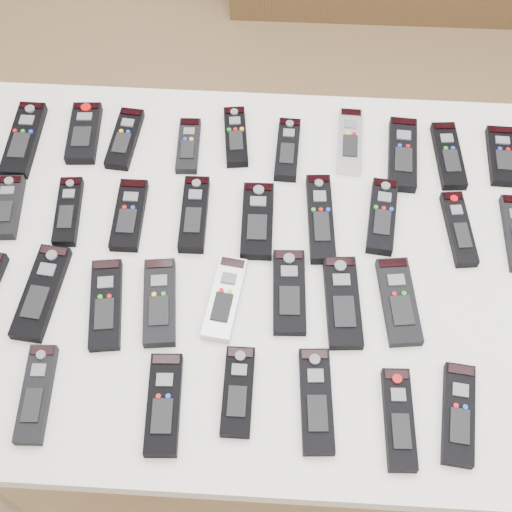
# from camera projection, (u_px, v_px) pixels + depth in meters

# --- Properties ---
(ground) EXTENTS (4.00, 4.00, 0.00)m
(ground) POSITION_uv_depth(u_px,v_px,m) (304.00, 403.00, 2.04)
(ground) COLOR #98764D
(ground) RESTS_ON ground
(table) EXTENTS (1.25, 0.88, 0.78)m
(table) POSITION_uv_depth(u_px,v_px,m) (256.00, 276.00, 1.42)
(table) COLOR white
(table) RESTS_ON ground
(remote_0) EXTENTS (0.06, 0.19, 0.02)m
(remote_0) POSITION_uv_depth(u_px,v_px,m) (24.00, 140.00, 1.51)
(remote_0) COLOR black
(remote_0) RESTS_ON table
(remote_1) EXTENTS (0.07, 0.16, 0.02)m
(remote_1) POSITION_uv_depth(u_px,v_px,m) (84.00, 133.00, 1.52)
(remote_1) COLOR black
(remote_1) RESTS_ON table
(remote_2) EXTENTS (0.06, 0.16, 0.02)m
(remote_2) POSITION_uv_depth(u_px,v_px,m) (125.00, 139.00, 1.52)
(remote_2) COLOR black
(remote_2) RESTS_ON table
(remote_3) EXTENTS (0.05, 0.14, 0.02)m
(remote_3) POSITION_uv_depth(u_px,v_px,m) (188.00, 146.00, 1.51)
(remote_3) COLOR black
(remote_3) RESTS_ON table
(remote_4) EXTENTS (0.06, 0.16, 0.02)m
(remote_4) POSITION_uv_depth(u_px,v_px,m) (236.00, 137.00, 1.52)
(remote_4) COLOR black
(remote_4) RESTS_ON table
(remote_5) EXTENTS (0.05, 0.16, 0.02)m
(remote_5) POSITION_uv_depth(u_px,v_px,m) (288.00, 150.00, 1.50)
(remote_5) COLOR black
(remote_5) RESTS_ON table
(remote_6) EXTENTS (0.05, 0.17, 0.02)m
(remote_6) POSITION_uv_depth(u_px,v_px,m) (350.00, 141.00, 1.51)
(remote_6) COLOR #B7B7BC
(remote_6) RESTS_ON table
(remote_7) EXTENTS (0.07, 0.19, 0.02)m
(remote_7) POSITION_uv_depth(u_px,v_px,m) (402.00, 154.00, 1.49)
(remote_7) COLOR black
(remote_7) RESTS_ON table
(remote_8) EXTENTS (0.06, 0.17, 0.02)m
(remote_8) POSITION_uv_depth(u_px,v_px,m) (448.00, 156.00, 1.49)
(remote_8) COLOR black
(remote_8) RESTS_ON table
(remote_9) EXTENTS (0.06, 0.15, 0.02)m
(remote_9) POSITION_uv_depth(u_px,v_px,m) (502.00, 156.00, 1.49)
(remote_9) COLOR black
(remote_9) RESTS_ON table
(remote_10) EXTENTS (0.06, 0.15, 0.02)m
(remote_10) POSITION_uv_depth(u_px,v_px,m) (7.00, 207.00, 1.42)
(remote_10) COLOR black
(remote_10) RESTS_ON table
(remote_11) EXTENTS (0.06, 0.16, 0.02)m
(remote_11) POSITION_uv_depth(u_px,v_px,m) (68.00, 211.00, 1.42)
(remote_11) COLOR black
(remote_11) RESTS_ON table
(remote_12) EXTENTS (0.06, 0.16, 0.02)m
(remote_12) POSITION_uv_depth(u_px,v_px,m) (129.00, 215.00, 1.42)
(remote_12) COLOR black
(remote_12) RESTS_ON table
(remote_13) EXTENTS (0.05, 0.17, 0.02)m
(remote_13) POSITION_uv_depth(u_px,v_px,m) (194.00, 214.00, 1.41)
(remote_13) COLOR black
(remote_13) RESTS_ON table
(remote_14) EXTENTS (0.06, 0.17, 0.02)m
(remote_14) POSITION_uv_depth(u_px,v_px,m) (257.00, 221.00, 1.41)
(remote_14) COLOR black
(remote_14) RESTS_ON table
(remote_15) EXTENTS (0.06, 0.20, 0.02)m
(remote_15) POSITION_uv_depth(u_px,v_px,m) (320.00, 218.00, 1.41)
(remote_15) COLOR black
(remote_15) RESTS_ON table
(remote_16) EXTENTS (0.07, 0.17, 0.02)m
(remote_16) POSITION_uv_depth(u_px,v_px,m) (382.00, 216.00, 1.41)
(remote_16) COLOR black
(remote_16) RESTS_ON table
(remote_17) EXTENTS (0.06, 0.17, 0.02)m
(remote_17) POSITION_uv_depth(u_px,v_px,m) (459.00, 229.00, 1.40)
(remote_17) COLOR black
(remote_17) RESTS_ON table
(remote_20) EXTENTS (0.08, 0.20, 0.02)m
(remote_20) POSITION_uv_depth(u_px,v_px,m) (41.00, 292.00, 1.32)
(remote_20) COLOR black
(remote_20) RESTS_ON table
(remote_21) EXTENTS (0.08, 0.19, 0.02)m
(remote_21) POSITION_uv_depth(u_px,v_px,m) (106.00, 304.00, 1.31)
(remote_21) COLOR black
(remote_21) RESTS_ON table
(remote_22) EXTENTS (0.08, 0.18, 0.02)m
(remote_22) POSITION_uv_depth(u_px,v_px,m) (160.00, 302.00, 1.31)
(remote_22) COLOR black
(remote_22) RESTS_ON table
(remote_23) EXTENTS (0.07, 0.17, 0.02)m
(remote_23) POSITION_uv_depth(u_px,v_px,m) (225.00, 298.00, 1.32)
(remote_23) COLOR #B7B7BC
(remote_23) RESTS_ON table
(remote_24) EXTENTS (0.07, 0.18, 0.02)m
(remote_24) POSITION_uv_depth(u_px,v_px,m) (289.00, 292.00, 1.33)
(remote_24) COLOR black
(remote_24) RESTS_ON table
(remote_25) EXTENTS (0.07, 0.19, 0.02)m
(remote_25) POSITION_uv_depth(u_px,v_px,m) (343.00, 302.00, 1.31)
(remote_25) COLOR black
(remote_25) RESTS_ON table
(remote_26) EXTENTS (0.08, 0.18, 0.02)m
(remote_26) POSITION_uv_depth(u_px,v_px,m) (399.00, 301.00, 1.32)
(remote_26) COLOR black
(remote_26) RESTS_ON table
(remote_29) EXTENTS (0.05, 0.18, 0.02)m
(remote_29) POSITION_uv_depth(u_px,v_px,m) (36.00, 394.00, 1.22)
(remote_29) COLOR black
(remote_29) RESTS_ON table
(remote_30) EXTENTS (0.06, 0.18, 0.02)m
(remote_30) POSITION_uv_depth(u_px,v_px,m) (164.00, 404.00, 1.21)
(remote_30) COLOR black
(remote_30) RESTS_ON table
(remote_31) EXTENTS (0.05, 0.16, 0.02)m
(remote_31) POSITION_uv_depth(u_px,v_px,m) (238.00, 391.00, 1.22)
(remote_31) COLOR black
(remote_31) RESTS_ON table
(remote_32) EXTENTS (0.07, 0.19, 0.02)m
(remote_32) POSITION_uv_depth(u_px,v_px,m) (316.00, 401.00, 1.22)
(remote_32) COLOR black
(remote_32) RESTS_ON table
(remote_33) EXTENTS (0.05, 0.18, 0.02)m
(remote_33) POSITION_uv_depth(u_px,v_px,m) (399.00, 419.00, 1.20)
(remote_33) COLOR black
(remote_33) RESTS_ON table
(remote_34) EXTENTS (0.07, 0.18, 0.02)m
(remote_34) POSITION_uv_depth(u_px,v_px,m) (458.00, 414.00, 1.20)
(remote_34) COLOR black
(remote_34) RESTS_ON table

